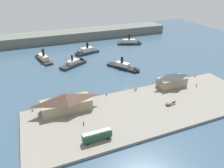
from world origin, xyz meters
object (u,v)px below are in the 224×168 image
at_px(pedestrian_at_waters_edge, 197,85).
at_px(ferry_approaching_west, 126,67).
at_px(ferry_mid_harbor, 42,58).
at_px(pedestrian_by_tram, 84,123).
at_px(horse_cart, 171,103).
at_px(ferry_moored_east, 85,52).
at_px(mooring_post_east, 107,95).
at_px(mooring_post_center_east, 136,89).
at_px(mooring_post_center_west, 32,110).
at_px(ferry_shed_central_terminal, 172,80).
at_px(pedestrian_near_cart, 135,90).
at_px(mooring_post_west, 195,77).
at_px(ferry_outer_harbor, 132,43).
at_px(street_tram, 97,135).
at_px(ferry_shed_west_terminal, 66,102).
at_px(ferry_departing_north, 76,63).

xyz_separation_m(pedestrian_at_waters_edge, ferry_approaching_west, (-23.99, 38.11, -0.55)).
xyz_separation_m(ferry_mid_harbor, ferry_approaching_west, (49.46, -39.31, -0.14)).
relative_size(pedestrian_by_tram, ferry_mid_harbor, 0.07).
bearing_deg(ferry_approaching_west, ferry_mid_harbor, 141.52).
relative_size(horse_cart, ferry_moored_east, 0.25).
bearing_deg(ferry_approaching_west, mooring_post_east, -130.81).
bearing_deg(mooring_post_center_east, mooring_post_east, 178.58).
height_order(mooring_post_center_west, mooring_post_east, same).
height_order(ferry_shed_central_terminal, mooring_post_center_east, ferry_shed_central_terminal).
distance_m(pedestrian_near_cart, mooring_post_west, 40.95).
xyz_separation_m(mooring_post_center_west, ferry_outer_harbor, (89.53, 78.22, -0.14)).
distance_m(street_tram, mooring_post_east, 32.12).
bearing_deg(ferry_approaching_west, ferry_shed_west_terminal, -143.62).
bearing_deg(mooring_post_center_east, ferry_outer_harbor, 64.51).
bearing_deg(street_tram, ferry_departing_north, 82.25).
bearing_deg(ferry_shed_central_terminal, pedestrian_at_waters_edge, -24.22).
xyz_separation_m(pedestrian_at_waters_edge, ferry_mid_harbor, (-73.45, 77.41, -0.41)).
xyz_separation_m(pedestrian_by_tram, ferry_mid_harbor, (-7.88, 85.96, -0.46)).
xyz_separation_m(horse_cart, pedestrian_by_tram, (-41.54, 1.22, -0.12)).
relative_size(mooring_post_west, ferry_mid_harbor, 0.04).
bearing_deg(mooring_post_west, ferry_shed_west_terminal, -176.31).
bearing_deg(pedestrian_near_cart, ferry_mid_harbor, 120.02).
xyz_separation_m(street_tram, mooring_post_east, (14.58, 28.55, -1.93)).
height_order(street_tram, ferry_outer_harbor, ferry_outer_harbor).
relative_size(mooring_post_center_west, ferry_departing_north, 0.04).
relative_size(ferry_mid_harbor, ferry_departing_north, 1.17).
distance_m(pedestrian_near_cart, ferry_departing_north, 53.73).
xyz_separation_m(pedestrian_near_cart, ferry_mid_harbor, (-40.01, 69.24, -0.44)).
relative_size(street_tram, mooring_post_center_east, 12.21).
bearing_deg(pedestrian_by_tram, ferry_moored_east, 74.22).
height_order(pedestrian_at_waters_edge, ferry_outer_harbor, ferry_outer_harbor).
xyz_separation_m(mooring_post_west, ferry_mid_harbor, (-80.95, 68.00, -0.10)).
height_order(ferry_shed_west_terminal, ferry_approaching_west, ferry_shed_west_terminal).
bearing_deg(mooring_post_center_west, ferry_shed_central_terminal, -2.92).
distance_m(mooring_post_east, ferry_approaching_west, 37.95).
distance_m(street_tram, ferry_outer_harbor, 126.83).
height_order(street_tram, mooring_post_center_west, street_tram).
bearing_deg(ferry_shed_central_terminal, ferry_mid_harbor, 130.35).
height_order(ferry_shed_central_terminal, mooring_post_center_west, ferry_shed_central_terminal).
bearing_deg(ferry_outer_harbor, ferry_shed_west_terminal, -132.07).
bearing_deg(mooring_post_west, mooring_post_center_west, -179.90).
distance_m(mooring_post_west, ferry_moored_east, 83.89).
xyz_separation_m(mooring_post_west, mooring_post_center_west, (-91.78, -0.15, 0.00)).
relative_size(pedestrian_by_tram, ferry_outer_harbor, 0.08).
distance_m(pedestrian_by_tram, mooring_post_east, 24.56).
bearing_deg(mooring_post_center_west, ferry_moored_east, 57.82).
relative_size(mooring_post_west, ferry_approaching_west, 0.04).
bearing_deg(horse_cart, ferry_approaching_west, 89.95).
distance_m(ferry_departing_north, ferry_approaching_west, 35.20).
distance_m(ferry_shed_west_terminal, pedestrian_at_waters_edge, 69.94).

